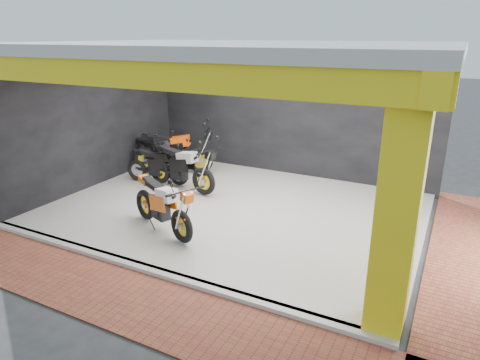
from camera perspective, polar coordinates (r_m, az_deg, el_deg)
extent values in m
plane|color=#2D2D30|center=(8.28, -7.24, -9.00)|extent=(80.00, 80.00, 0.00)
cube|color=silver|center=(9.81, -0.66, -3.96)|extent=(8.00, 6.00, 0.10)
cube|color=beige|center=(9.05, -0.75, 17.25)|extent=(8.40, 6.40, 0.20)
cube|color=black|center=(12.05, 6.31, 8.68)|extent=(8.20, 0.20, 3.50)
cube|color=black|center=(11.74, -18.82, 7.53)|extent=(0.20, 6.20, 3.50)
cube|color=yellow|center=(5.66, 20.28, -4.14)|extent=(0.50, 0.50, 3.50)
cube|color=yellow|center=(6.57, -13.49, 13.57)|extent=(8.40, 0.30, 0.40)
cube|color=yellow|center=(8.01, 26.18, 13.06)|extent=(0.30, 6.40, 0.40)
cube|color=silver|center=(7.56, -11.70, -11.77)|extent=(8.00, 0.20, 0.10)
cube|color=brown|center=(7.09, -15.72, -14.69)|extent=(9.00, 1.40, 0.03)
cube|color=brown|center=(8.87, 28.30, -9.21)|extent=(1.40, 7.00, 0.03)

